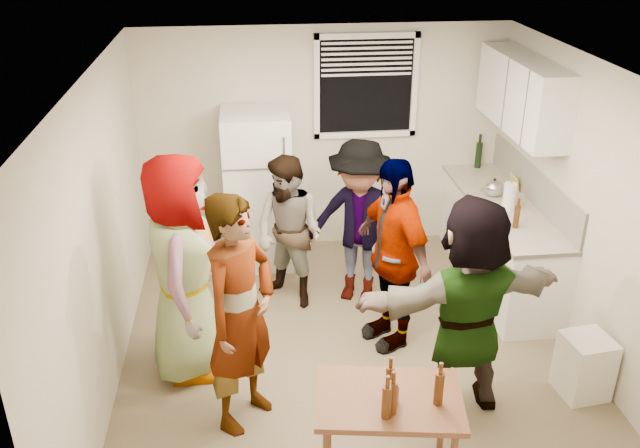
{
  "coord_description": "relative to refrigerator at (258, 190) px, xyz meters",
  "views": [
    {
      "loc": [
        -0.83,
        -4.83,
        3.64
      ],
      "look_at": [
        -0.25,
        0.34,
        1.15
      ],
      "focal_mm": 38.0,
      "sensor_mm": 36.0,
      "label": 1
    }
  ],
  "objects": [
    {
      "name": "room",
      "position": [
        0.75,
        -1.88,
        -0.85
      ],
      "size": [
        4.0,
        4.5,
        2.5
      ],
      "primitive_type": null,
      "color": "beige",
      "rests_on": "ground"
    },
    {
      "name": "window",
      "position": [
        1.2,
        0.33,
        1.0
      ],
      "size": [
        1.12,
        0.1,
        1.06
      ],
      "primitive_type": null,
      "color": "white",
      "rests_on": "room"
    },
    {
      "name": "refrigerator",
      "position": [
        0.0,
        0.0,
        0.0
      ],
      "size": [
        0.7,
        0.7,
        1.7
      ],
      "primitive_type": "cube",
      "color": "white",
      "rests_on": "ground"
    },
    {
      "name": "counter_lower",
      "position": [
        2.45,
        -0.73,
        -0.42
      ],
      "size": [
        0.6,
        2.2,
        0.86
      ],
      "primitive_type": "cube",
      "color": "white",
      "rests_on": "ground"
    },
    {
      "name": "countertop",
      "position": [
        2.45,
        -0.73,
        0.03
      ],
      "size": [
        0.64,
        2.22,
        0.04
      ],
      "primitive_type": "cube",
      "color": "#C0B19C",
      "rests_on": "counter_lower"
    },
    {
      "name": "backsplash",
      "position": [
        2.74,
        -0.73,
        0.23
      ],
      "size": [
        0.03,
        2.2,
        0.36
      ],
      "primitive_type": "cube",
      "color": "beige",
      "rests_on": "countertop"
    },
    {
      "name": "upper_cabinets",
      "position": [
        2.58,
        -0.53,
        1.1
      ],
      "size": [
        0.34,
        1.6,
        0.7
      ],
      "primitive_type": "cube",
      "color": "white",
      "rests_on": "room"
    },
    {
      "name": "kettle",
      "position": [
        2.4,
        -0.55,
        0.05
      ],
      "size": [
        0.28,
        0.25,
        0.2
      ],
      "primitive_type": null,
      "rotation": [
        0.0,
        0.0,
        0.24
      ],
      "color": "silver",
      "rests_on": "countertop"
    },
    {
      "name": "paper_towel",
      "position": [
        2.43,
        -0.89,
        0.05
      ],
      "size": [
        0.12,
        0.12,
        0.27
      ],
      "primitive_type": "cylinder",
      "color": "white",
      "rests_on": "countertop"
    },
    {
      "name": "wine_bottle",
      "position": [
        2.5,
        0.26,
        0.05
      ],
      "size": [
        0.07,
        0.07,
        0.29
      ],
      "primitive_type": "cylinder",
      "color": "black",
      "rests_on": "countertop"
    },
    {
      "name": "beer_bottle_counter",
      "position": [
        2.35,
        -1.3,
        0.05
      ],
      "size": [
        0.06,
        0.06,
        0.21
      ],
      "primitive_type": "cylinder",
      "color": "#47230C",
      "rests_on": "countertop"
    },
    {
      "name": "blue_cup",
      "position": [
        2.19,
        -1.33,
        0.05
      ],
      "size": [
        0.08,
        0.08,
        0.11
      ],
      "primitive_type": "cylinder",
      "color": "blue",
      "rests_on": "countertop"
    },
    {
      "name": "picture_frame",
      "position": [
        2.67,
        -0.42,
        0.13
      ],
      "size": [
        0.02,
        0.18,
        0.15
      ],
      "primitive_type": "cube",
      "color": "gold",
      "rests_on": "countertop"
    },
    {
      "name": "trash_bin",
      "position": [
        2.52,
        -2.56,
        -0.6
      ],
      "size": [
        0.4,
        0.4,
        0.52
      ],
      "primitive_type": "cube",
      "rotation": [
        0.0,
        0.0,
        0.12
      ],
      "color": "white",
      "rests_on": "ground"
    },
    {
      "name": "beer_bottle_table",
      "position": [
        0.74,
        -3.35,
        -0.06
      ],
      "size": [
        0.06,
        0.06,
        0.21
      ],
      "primitive_type": "cylinder",
      "color": "#47230C",
      "rests_on": "serving_table"
    },
    {
      "name": "red_cup",
      "position": [
        0.74,
        -3.41,
        -0.06
      ],
      "size": [
        0.1,
        0.1,
        0.13
      ],
      "primitive_type": "cylinder",
      "color": "#A31A36",
      "rests_on": "serving_table"
    },
    {
      "name": "guest_grey",
      "position": [
        -0.65,
        -1.88,
        -0.85
      ],
      "size": [
        1.99,
        1.05,
        0.62
      ],
      "primitive_type": "imported",
      "rotation": [
        0.0,
        0.0,
        1.52
      ],
      "color": "#9C9C9C",
      "rests_on": "ground"
    },
    {
      "name": "guest_stripe",
      "position": [
        -0.19,
        -2.54,
        -0.85
      ],
      "size": [
        1.9,
        1.69,
        0.45
      ],
      "primitive_type": "imported",
      "rotation": [
        0.0,
        0.0,
        0.91
      ],
      "color": "#141933",
      "rests_on": "ground"
    },
    {
      "name": "guest_back_left",
      "position": [
        0.27,
        -0.9,
        -0.85
      ],
      "size": [
        1.56,
        1.64,
        0.58
      ],
      "primitive_type": "imported",
      "rotation": [
        0.0,
        0.0,
        -0.71
      ],
      "color": "brown",
      "rests_on": "ground"
    },
    {
      "name": "guest_back_right",
      "position": [
        0.95,
        -0.9,
        -0.85
      ],
      "size": [
        1.65,
        1.96,
        0.62
      ],
      "primitive_type": "imported",
      "rotation": [
        0.0,
        0.0,
        -0.4
      ],
      "color": "#3F4044",
      "rests_on": "ground"
    },
    {
      "name": "guest_black",
      "position": [
        1.12,
        -1.65,
        -0.85
      ],
      "size": [
        2.01,
        1.6,
        0.43
      ],
      "primitive_type": "imported",
      "rotation": [
        0.0,
        0.0,
        -1.2
      ],
      "color": "black",
      "rests_on": "ground"
    },
    {
      "name": "guest_orange",
      "position": [
        1.49,
        -2.58,
        -0.85
      ],
      "size": [
        1.93,
        2.04,
        0.53
      ],
      "primitive_type": "imported",
      "rotation": [
        0.0,
        0.0,
        3.31
      ],
      "color": "tan",
      "rests_on": "ground"
    }
  ]
}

